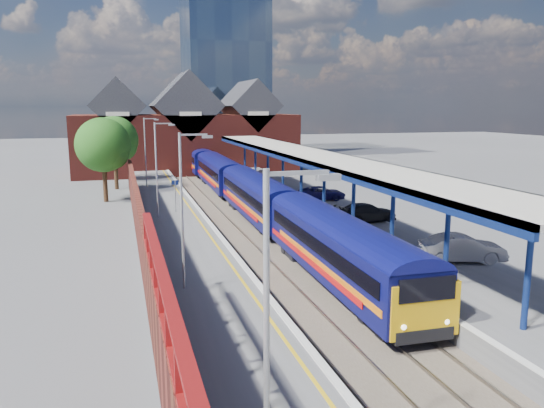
{
  "coord_description": "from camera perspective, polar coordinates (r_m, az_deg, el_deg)",
  "views": [
    {
      "loc": [
        -9.02,
        -17.12,
        9.09
      ],
      "look_at": [
        0.74,
        16.77,
        2.6
      ],
      "focal_mm": 35.0,
      "sensor_mm": 36.0,
      "label": 1
    }
  ],
  "objects": [
    {
      "name": "ground",
      "position": [
        48.82,
        -5.14,
        -0.34
      ],
      "size": [
        240.0,
        240.0,
        0.0
      ],
      "primitive_type": "plane",
      "color": "#5B5B5E",
      "rests_on": "ground"
    },
    {
      "name": "ballast_bed",
      "position": [
        39.26,
        -2.35,
        -2.92
      ],
      "size": [
        6.0,
        76.0,
        0.06
      ],
      "primitive_type": "cube",
      "color": "#473D33",
      "rests_on": "ground"
    },
    {
      "name": "rails",
      "position": [
        39.23,
        -2.35,
        -2.8
      ],
      "size": [
        4.51,
        76.0,
        0.14
      ],
      "color": "slate",
      "rests_on": "ground"
    },
    {
      "name": "left_platform",
      "position": [
        38.26,
        -10.39,
        -2.72
      ],
      "size": [
        5.0,
        76.0,
        1.0
      ],
      "primitive_type": "cube",
      "color": "#565659",
      "rests_on": "ground"
    },
    {
      "name": "right_platform",
      "position": [
        40.95,
        5.83,
        -1.73
      ],
      "size": [
        6.0,
        76.0,
        1.0
      ],
      "primitive_type": "cube",
      "color": "#565659",
      "rests_on": "ground"
    },
    {
      "name": "coping_left",
      "position": [
        38.43,
        -6.93,
        -1.76
      ],
      "size": [
        0.3,
        76.0,
        0.05
      ],
      "primitive_type": "cube",
      "color": "silver",
      "rests_on": "left_platform"
    },
    {
      "name": "coping_right",
      "position": [
        39.88,
        2.04,
        -1.24
      ],
      "size": [
        0.3,
        76.0,
        0.05
      ],
      "primitive_type": "cube",
      "color": "silver",
      "rests_on": "right_platform"
    },
    {
      "name": "yellow_line",
      "position": [
        38.35,
        -7.81,
        -1.84
      ],
      "size": [
        0.14,
        76.0,
        0.01
      ],
      "primitive_type": "cube",
      "color": "yellow",
      "rests_on": "left_platform"
    },
    {
      "name": "train",
      "position": [
        50.52,
        -3.91,
        2.48
      ],
      "size": [
        3.07,
        65.94,
        3.45
      ],
      "color": "#0B0D50",
      "rests_on": "ground"
    },
    {
      "name": "canopy",
      "position": [
        41.85,
        4.3,
        5.14
      ],
      "size": [
        4.5,
        52.0,
        4.48
      ],
      "color": "navy",
      "rests_on": "right_platform"
    },
    {
      "name": "lamp_post_a",
      "position": [
        10.34,
        0.16,
        -12.93
      ],
      "size": [
        1.48,
        0.18,
        7.0
      ],
      "color": "#A5A8AA",
      "rests_on": "left_platform"
    },
    {
      "name": "lamp_post_b",
      "position": [
        23.63,
        -9.37,
        0.3
      ],
      "size": [
        1.48,
        0.18,
        7.0
      ],
      "color": "#A5A8AA",
      "rests_on": "left_platform"
    },
    {
      "name": "lamp_post_c",
      "position": [
        39.42,
        -12.15,
        4.23
      ],
      "size": [
        1.48,
        0.18,
        7.0
      ],
      "color": "#A5A8AA",
      "rests_on": "left_platform"
    },
    {
      "name": "lamp_post_d",
      "position": [
        55.33,
        -13.34,
        5.9
      ],
      "size": [
        1.48,
        0.18,
        7.0
      ],
      "color": "#A5A8AA",
      "rests_on": "left_platform"
    },
    {
      "name": "platform_sign",
      "position": [
        41.8,
        -10.37,
        1.45
      ],
      "size": [
        0.55,
        0.08,
        2.5
      ],
      "color": "#A5A8AA",
      "rests_on": "left_platform"
    },
    {
      "name": "brick_wall",
      "position": [
        31.38,
        -14.03,
        -2.1
      ],
      "size": [
        0.35,
        50.0,
        3.86
      ],
      "color": "maroon",
      "rests_on": "left_platform"
    },
    {
      "name": "station_building",
      "position": [
        75.74,
        -9.29,
        7.54
      ],
      "size": [
        30.0,
        12.12,
        13.78
      ],
      "color": "maroon",
      "rests_on": "ground"
    },
    {
      "name": "glass_tower",
      "position": [
        99.58,
        -5.18,
        16.8
      ],
      "size": [
        14.2,
        14.2,
        40.3
      ],
      "color": "slate",
      "rests_on": "ground"
    },
    {
      "name": "tree_near",
      "position": [
        53.17,
        -17.56,
        5.92
      ],
      "size": [
        5.2,
        5.2,
        8.1
      ],
      "color": "#382314",
      "rests_on": "ground"
    },
    {
      "name": "tree_far",
      "position": [
        61.14,
        -16.46,
        6.5
      ],
      "size": [
        5.2,
        5.2,
        8.1
      ],
      "color": "#382314",
      "rests_on": "ground"
    },
    {
      "name": "parked_car_silver",
      "position": [
        29.83,
        19.78,
        -4.5
      ],
      "size": [
        4.64,
        2.69,
        1.45
      ],
      "primitive_type": "imported",
      "rotation": [
        0.0,
        0.0,
        1.29
      ],
      "color": "#A0A0A5",
      "rests_on": "right_platform"
    },
    {
      "name": "parked_car_dark",
      "position": [
        38.31,
        10.11,
        -0.9
      ],
      "size": [
        4.86,
        2.63,
        1.34
      ],
      "primitive_type": "imported",
      "rotation": [
        0.0,
        0.0,
        1.74
      ],
      "color": "black",
      "rests_on": "right_platform"
    },
    {
      "name": "parked_car_blue",
      "position": [
        46.99,
        5.39,
        1.19
      ],
      "size": [
        4.56,
        3.0,
        1.16
      ],
      "primitive_type": "imported",
      "rotation": [
        0.0,
        0.0,
        1.29
      ],
      "color": "navy",
      "rests_on": "right_platform"
    }
  ]
}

